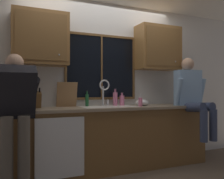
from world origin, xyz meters
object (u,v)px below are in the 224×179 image
cutting_board (67,95)px  soap_dispenser (140,102)px  person_standing (15,107)px  mixing_bowl (142,103)px  bottle_green_glass (122,100)px  bottle_tall_clear (87,100)px  knife_block (36,100)px  person_sitting_on_counter (192,94)px  bottle_amber_small (115,98)px

cutting_board → soap_dispenser: bearing=-18.4°
person_standing → soap_dispenser: size_ratio=8.83×
mixing_bowl → bottle_green_glass: (-0.25, 0.20, 0.04)m
bottle_green_glass → bottle_tall_clear: size_ratio=0.88×
bottle_green_glass → bottle_tall_clear: bearing=176.8°
knife_block → bottle_tall_clear: size_ratio=1.37×
person_sitting_on_counter → bottle_tall_clear: person_sitting_on_counter is taller
mixing_bowl → bottle_tall_clear: bearing=164.4°
knife_block → mixing_bowl: (1.55, -0.15, -0.06)m
person_sitting_on_counter → knife_block: person_sitting_on_counter is taller
person_standing → cutting_board: (0.71, 0.55, 0.12)m
knife_block → bottle_amber_small: bearing=2.4°
bottle_tall_clear → bottle_amber_small: 0.45m
knife_block → cutting_board: (0.44, 0.09, 0.07)m
cutting_board → bottle_green_glass: bearing=-2.9°
person_standing → cutting_board: bearing=37.6°
cutting_board → mixing_bowl: (1.11, -0.24, -0.13)m
bottle_amber_small → bottle_green_glass: bearing=0.4°
person_standing → knife_block: size_ratio=4.96×
knife_block → bottle_tall_clear: 0.74m
person_standing → bottle_amber_small: size_ratio=5.92×
person_sitting_on_counter → cutting_board: size_ratio=3.48×
knife_block → bottle_amber_small: (1.18, 0.05, 0.00)m
cutting_board → soap_dispenser: (1.02, -0.34, -0.11)m
person_sitting_on_counter → bottle_tall_clear: size_ratio=5.36×
cutting_board → mixing_bowl: 1.15m
knife_block → mixing_bowl: 1.56m
knife_block → bottle_green_glass: knife_block is taller
cutting_board → bottle_amber_small: bearing=-3.4°
mixing_bowl → bottle_tall_clear: size_ratio=0.88×
person_sitting_on_counter → mixing_bowl: person_sitting_on_counter is taller
knife_block → bottle_green_glass: bearing=2.2°
cutting_board → person_sitting_on_counter: bearing=-14.4°
person_standing → cutting_board: 0.91m
mixing_bowl → soap_dispenser: (-0.09, -0.10, 0.02)m
bottle_green_glass → bottle_tall_clear: (-0.56, 0.03, 0.01)m
soap_dispenser → bottle_tall_clear: size_ratio=0.77×
mixing_bowl → person_sitting_on_counter: bearing=-17.6°
soap_dispenser → bottle_green_glass: bearing=118.4°
cutting_board → bottle_green_glass: (0.86, -0.04, -0.09)m
mixing_bowl → soap_dispenser: bearing=-131.3°
person_sitting_on_counter → soap_dispenser: bearing=170.6°
cutting_board → soap_dispenser: cutting_board is taller
knife_block → bottle_amber_small: 1.18m
cutting_board → bottle_green_glass: cutting_board is taller
knife_block → mixing_bowl: bearing=-5.4°
bottle_tall_clear → mixing_bowl: bearing=-15.6°
knife_block → mixing_bowl: size_ratio=1.55×
soap_dispenser → bottle_green_glass: size_ratio=0.87×
cutting_board → bottle_amber_small: 0.75m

